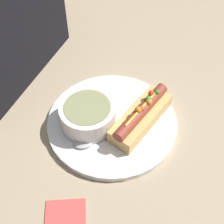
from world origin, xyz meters
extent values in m
plane|color=tan|center=(0.00, 0.00, 0.00)|extent=(4.00, 4.00, 0.00)
cylinder|color=white|center=(0.00, 0.00, 0.01)|extent=(0.29, 0.29, 0.01)
cube|color=#DBAD60|center=(0.02, -0.06, 0.03)|extent=(0.18, 0.10, 0.03)
cylinder|color=brown|center=(0.02, -0.06, 0.05)|extent=(0.17, 0.07, 0.02)
sphere|color=orange|center=(0.04, -0.07, 0.07)|extent=(0.01, 0.01, 0.01)
sphere|color=orange|center=(0.01, -0.06, 0.07)|extent=(0.02, 0.02, 0.02)
sphere|color=#518C2D|center=(0.04, -0.07, 0.07)|extent=(0.02, 0.02, 0.02)
sphere|color=#387A28|center=(0.07, -0.08, 0.07)|extent=(0.01, 0.01, 0.01)
sphere|color=#C63F1E|center=(0.06, -0.07, 0.07)|extent=(0.01, 0.01, 0.01)
sphere|color=#C63F1E|center=(0.01, -0.06, 0.07)|extent=(0.01, 0.01, 0.01)
cylinder|color=gold|center=(0.02, -0.06, 0.07)|extent=(0.12, 0.03, 0.01)
cylinder|color=silver|center=(-0.03, 0.05, 0.04)|extent=(0.12, 0.12, 0.05)
cylinder|color=#8C8E60|center=(-0.03, 0.05, 0.06)|extent=(0.10, 0.10, 0.01)
cube|color=#B7B7BC|center=(-0.04, -0.03, 0.02)|extent=(0.07, 0.09, 0.00)
ellipsoid|color=#B7B7BC|center=(-0.08, 0.03, 0.02)|extent=(0.05, 0.05, 0.01)
camera|label=1|loc=(-0.40, -0.17, 0.57)|focal=50.00mm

